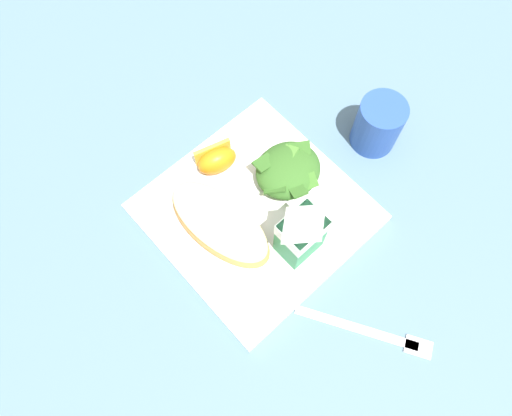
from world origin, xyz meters
The scene contains 8 objects.
ground centered at (0.00, 0.00, 0.00)m, with size 3.00×3.00×0.00m, color slate.
white_plate centered at (0.00, 0.00, 0.01)m, with size 0.28×0.28×0.02m, color white.
cheesy_pizza_bread centered at (0.06, -0.01, 0.03)m, with size 0.10×0.18×0.04m.
green_salad_pile centered at (-0.07, -0.01, 0.04)m, with size 0.10×0.10×0.04m.
milk_carton centered at (-0.01, 0.08, 0.08)m, with size 0.06×0.04×0.11m.
orange_wedge_front centered at (-0.01, -0.09, 0.04)m, with size 0.07×0.05×0.04m.
metal_fork centered at (0.00, 0.24, 0.00)m, with size 0.11×0.17×0.01m.
drinking_blue_cup centered at (-0.22, 0.03, 0.04)m, with size 0.07×0.07×0.09m, color #284CA3.
Camera 1 is at (0.17, 0.19, 0.65)m, focal length 33.07 mm.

